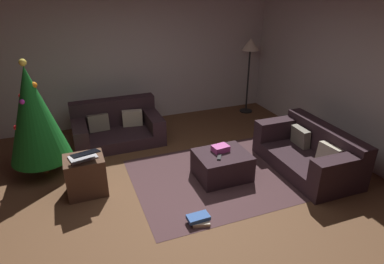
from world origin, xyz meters
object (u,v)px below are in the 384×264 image
gift_box (220,148)px  corner_lamp (250,50)px  couch_right (311,153)px  couch_left (117,127)px  side_table (86,175)px  tv_remote (219,157)px  christmas_tree (34,115)px  book_stack (199,219)px  ottoman (222,165)px  laptop (84,156)px

gift_box → corner_lamp: corner_lamp is taller
couch_right → gift_box: couch_right is taller
couch_left → corner_lamp: corner_lamp is taller
gift_box → side_table: 1.94m
tv_remote → christmas_tree: bearing=-175.7°
couch_right → christmas_tree: (-3.85, 1.37, 0.69)m
couch_left → book_stack: 2.75m
ottoman → side_table: bearing=170.6°
side_table → laptop: size_ratio=1.21×
christmas_tree → couch_right: bearing=-19.5°
tv_remote → side_table: bearing=-161.9°
couch_right → laptop: laptop is taller
tv_remote → book_stack: (-0.62, -0.75, -0.35)m
couch_left → tv_remote: size_ratio=9.63×
christmas_tree → book_stack: (1.76, -1.94, -0.90)m
book_stack → tv_remote: bearing=50.7°
tv_remote → laptop: (-1.80, 0.36, 0.20)m
gift_box → tv_remote: size_ratio=1.48×
ottoman → laptop: 1.96m
ottoman → gift_box: gift_box is taller
ottoman → gift_box: 0.25m
gift_box → side_table: bearing=173.0°
ottoman → gift_box: size_ratio=3.23×
tv_remote → side_table: size_ratio=0.30×
side_table → book_stack: size_ratio=1.87×
gift_box → tv_remote: 0.21m
tv_remote → gift_box: bearing=90.4°
side_table → couch_left: bearing=66.1°
ottoman → corner_lamp: corner_lamp is taller
couch_right → laptop: size_ratio=3.72×
christmas_tree → side_table: size_ratio=3.23×
christmas_tree → tv_remote: bearing=-26.6°
ottoman → book_stack: (-0.71, -0.85, -0.14)m
couch_left → ottoman: size_ratio=2.01×
gift_box → corner_lamp: (1.71, 2.18, 0.94)m
side_table → gift_box: bearing=-7.0°
tv_remote → side_table: (-1.82, 0.41, -0.13)m
gift_box → side_table: side_table is taller
couch_right → corner_lamp: (0.33, 2.53, 1.10)m
tv_remote → couch_left: bearing=151.3°
christmas_tree → laptop: size_ratio=3.92×
ottoman → laptop: bearing=172.1°
gift_box → book_stack: gift_box is taller
couch_left → tv_remote: bearing=120.2°
couch_left → tv_remote: couch_left is taller
couch_right → tv_remote: couch_right is taller
ottoman → book_stack: 1.12m
laptop → tv_remote: bearing=-11.2°
christmas_tree → couch_left: bearing=31.4°
laptop → book_stack: 1.72m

